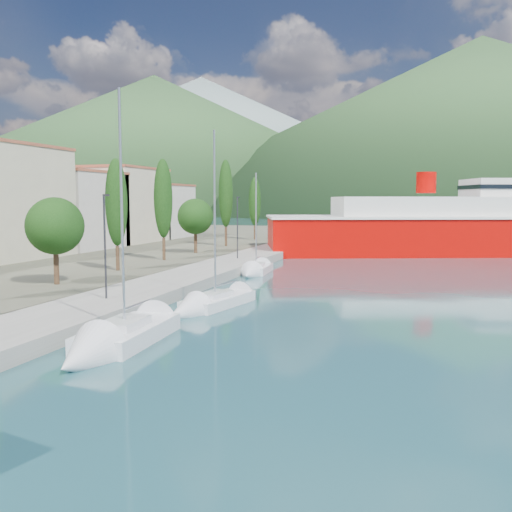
% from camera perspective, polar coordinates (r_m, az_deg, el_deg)
% --- Properties ---
extents(ground, '(1400.00, 1400.00, 0.00)m').
position_cam_1_polar(ground, '(135.82, 13.05, 2.71)').
color(ground, '#214F56').
extents(quay, '(5.00, 88.00, 0.80)m').
position_cam_1_polar(quay, '(45.48, -6.50, -2.15)').
color(quay, gray).
rests_on(quay, ground).
extents(town_buildings, '(9.20, 69.20, 11.30)m').
position_cam_1_polar(town_buildings, '(66.37, -21.28, 4.41)').
color(town_buildings, beige).
rests_on(town_buildings, land_strip).
extents(tree_row, '(3.95, 65.19, 10.92)m').
position_cam_1_polar(tree_row, '(53.14, -10.76, 4.62)').
color(tree_row, '#47301E').
rests_on(tree_row, land_strip).
extents(lamp_posts, '(0.15, 44.12, 6.06)m').
position_cam_1_polar(lamp_posts, '(35.34, -13.62, 1.51)').
color(lamp_posts, '#2D2D33').
rests_on(lamp_posts, quay).
extents(sailboat_near, '(2.99, 8.75, 12.41)m').
position_cam_1_polar(sailboat_near, '(25.37, -14.75, -8.68)').
color(sailboat_near, silver).
rests_on(sailboat_near, ground).
extents(sailboat_mid, '(3.55, 8.24, 11.50)m').
position_cam_1_polar(sailboat_mid, '(33.75, -5.49, -5.05)').
color(sailboat_mid, silver).
rests_on(sailboat_mid, ground).
extents(sailboat_far, '(2.63, 6.78, 9.75)m').
position_cam_1_polar(sailboat_far, '(49.77, -0.32, -1.59)').
color(sailboat_far, silver).
rests_on(sailboat_far, ground).
extents(ferry, '(53.20, 27.48, 10.41)m').
position_cam_1_polar(ferry, '(75.00, 21.93, 2.65)').
color(ferry, '#BC0501').
rests_on(ferry, ground).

